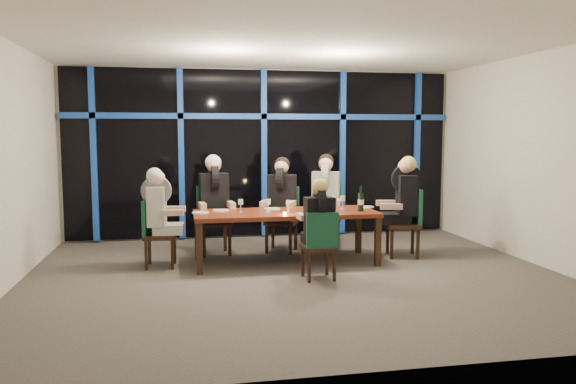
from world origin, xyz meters
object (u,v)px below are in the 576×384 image
Objects in this scene: dining_table at (285,216)px; chair_far_right at (326,212)px; chair_far_left at (214,216)px; chair_near_mid at (320,242)px; chair_far_mid at (283,215)px; chair_end_right at (409,219)px; water_pitcher at (332,204)px; chair_end_left at (154,230)px; diner_end_left at (159,203)px; diner_near_mid at (319,214)px; diner_far_left at (214,190)px; diner_far_mid at (281,191)px; wine_bottle at (361,201)px; diner_end_right at (404,192)px; diner_far_right at (326,188)px.

dining_table is 2.49× the size of chair_far_right.
chair_far_left is 2.26m from chair_near_mid.
chair_end_right is (1.80, -0.80, 0.01)m from chair_far_mid.
chair_end_left is at bearing 160.59° from water_pitcher.
diner_end_left reaches higher than diner_near_mid.
diner_far_left is 1.05m from diner_far_mid.
wine_bottle reaches higher than chair_far_left.
diner_far_left is 1.86m from water_pitcher.
diner_end_right reaches higher than chair_end_left.
dining_table is 1.30m from chair_far_left.
chair_near_mid is 1.06m from water_pitcher.
diner_end_left is 2.51× the size of wine_bottle.
diner_near_mid is at bearing -87.08° from chair_far_right.
chair_end_left is 1.10× the size of diner_near_mid.
diner_far_right is at bearing -108.37° from chair_near_mid.
diner_far_mid is at bearing -154.69° from diner_far_right.
chair_far_right is at bearing 47.61° from dining_table.
chair_end_left is 2.09m from diner_far_mid.
chair_far_mid is (0.12, 0.85, -0.11)m from dining_table.
diner_far_left is (-1.08, -0.09, 0.43)m from chair_far_mid.
chair_end_right is at bearing 2.67° from diner_far_mid.
dining_table is 1.91m from chair_end_right.
diner_far_right is (-1.10, 0.78, 0.42)m from chair_end_right.
chair_near_mid is 4.06× the size of water_pitcher.
diner_end_right is at bearing -146.46° from chair_near_mid.
diner_far_right reaches higher than diner_far_mid.
diner_far_right is 1.01× the size of diner_end_right.
diner_end_left reaches higher than chair_far_mid.
diner_end_left reaches higher than water_pitcher.
water_pitcher is at bearing -33.36° from diner_far_mid.
diner_far_left reaches higher than water_pitcher.
diner_near_mid reaches higher than water_pitcher.
chair_far_mid is 1.85m from diner_near_mid.
dining_table is 0.83m from diner_far_mid.
chair_far_right is 1.10m from water_pitcher.
chair_far_left is (-0.98, 0.86, -0.10)m from dining_table.
dining_table is at bearing -76.76° from chair_end_right.
diner_far_mid reaches higher than chair_near_mid.
chair_near_mid is at bearing -61.93° from diner_far_left.
diner_far_right reaches higher than chair_far_mid.
diner_far_mid is at bearing -90.00° from chair_far_mid.
diner_far_left is at bearing -154.73° from chair_far_right.
chair_far_right is 0.42m from diner_far_right.
chair_far_left is at bearing -44.45° from chair_end_left.
chair_end_left is (-2.69, -0.83, -0.05)m from chair_far_right.
chair_far_mid is 1.01× the size of diner_end_right.
dining_table is 3.01× the size of diner_near_mid.
chair_end_left is 4.35× the size of water_pitcher.
diner_far_right is at bearing 66.81° from water_pitcher.
diner_end_left is (-0.80, -0.68, -0.09)m from diner_far_left.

